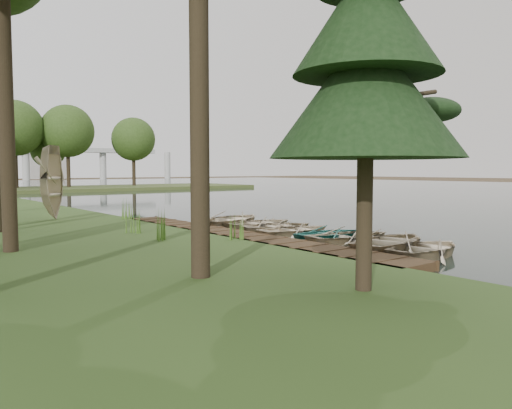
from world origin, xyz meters
TOP-DOWN VIEW (x-y plane):
  - ground at (0.00, 0.00)m, footprint 300.00×300.00m
  - water at (30.00, 20.00)m, footprint 130.00×200.00m
  - boardwalk at (-1.60, 0.00)m, footprint 1.60×16.00m
  - peninsula at (8.00, 50.00)m, footprint 50.00×14.00m
  - far_trees at (4.67, 50.00)m, footprint 45.60×5.60m
  - building_a at (30.00, 140.00)m, footprint 10.00×8.00m
  - rowboat_0 at (0.89, -6.57)m, footprint 3.34×2.48m
  - rowboat_1 at (0.96, -5.22)m, footprint 4.09×3.24m
  - rowboat_2 at (1.03, -3.39)m, footprint 3.74×3.00m
  - rowboat_3 at (1.15, -2.41)m, footprint 3.29×2.52m
  - rowboat_4 at (0.80, -0.77)m, footprint 3.45×2.59m
  - rowboat_5 at (1.09, 0.68)m, footprint 3.62×2.91m
  - rowboat_6 at (1.24, 2.06)m, footprint 3.44×2.54m
  - rowboat_7 at (0.95, 3.69)m, footprint 4.64×4.02m
  - stored_rowboat at (-5.45, 9.50)m, footprint 4.35×4.27m
  - pine_tree at (-4.81, -8.80)m, footprint 3.80×3.80m
  - reeds_0 at (-2.60, -1.24)m, footprint 0.60×0.60m
  - reeds_1 at (-4.72, 0.11)m, footprint 0.60×0.60m
  - reeds_2 at (-4.67, 2.42)m, footprint 0.60×0.60m
  - reeds_3 at (-2.60, 7.74)m, footprint 0.60×0.60m

SIDE VIEW (x-z plane):
  - ground at x=0.00m, z-range 0.00..0.00m
  - water at x=30.00m, z-range 0.00..0.05m
  - boardwalk at x=-1.60m, z-range 0.00..0.30m
  - peninsula at x=8.00m, z-range 0.00..0.45m
  - rowboat_3 at x=1.15m, z-range 0.05..0.68m
  - rowboat_0 at x=0.89m, z-range 0.05..0.71m
  - rowboat_5 at x=1.09m, z-range 0.05..0.72m
  - rowboat_4 at x=0.80m, z-range 0.05..0.73m
  - rowboat_6 at x=1.24m, z-range 0.05..0.74m
  - rowboat_2 at x=1.03m, z-range 0.05..0.74m
  - rowboat_1 at x=0.96m, z-range 0.05..0.81m
  - rowboat_7 at x=0.95m, z-range 0.05..0.86m
  - stored_rowboat at x=-5.45m, z-range 0.30..1.04m
  - reeds_0 at x=-2.60m, z-range 0.30..1.17m
  - reeds_3 at x=-2.60m, z-range 0.30..1.26m
  - reeds_2 at x=-4.67m, z-range 0.30..1.29m
  - reeds_1 at x=-4.72m, z-range 0.30..1.44m
  - pine_tree at x=-4.81m, z-range 1.11..8.84m
  - far_trees at x=4.67m, z-range 2.03..10.83m
  - building_a at x=30.00m, z-range 0.00..18.00m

